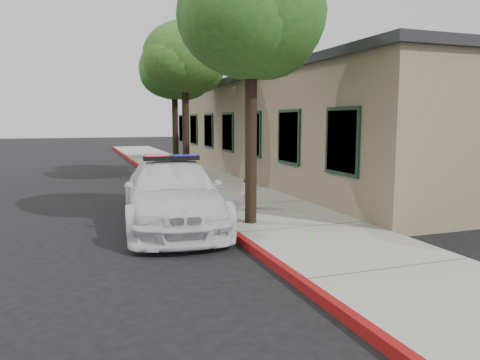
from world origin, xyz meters
name	(u,v)px	position (x,y,z in m)	size (l,w,h in m)	color
ground	(233,240)	(0.00, 0.00, 0.00)	(120.00, 120.00, 0.00)	black
sidewalk	(252,206)	(1.60, 3.00, 0.07)	(3.20, 60.00, 0.15)	gray
red_curb	(199,210)	(0.06, 3.00, 0.08)	(0.14, 60.00, 0.16)	maroon
clapboard_building	(312,128)	(6.69, 9.00, 2.13)	(7.30, 20.89, 4.24)	#8A7F5A
police_car	(172,193)	(-0.92, 1.70, 0.77)	(2.67, 5.49, 1.66)	silver
fire_hydrant	(249,192)	(1.27, 2.40, 0.58)	(0.49, 0.42, 0.86)	white
street_tree_near	(252,21)	(0.71, 0.79, 4.59)	(3.31, 3.25, 5.95)	black
street_tree_mid	(185,61)	(1.00, 8.52, 4.67)	(3.24, 3.18, 5.99)	black
street_tree_far	(175,73)	(1.23, 11.38, 4.52)	(3.24, 3.07, 5.81)	black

